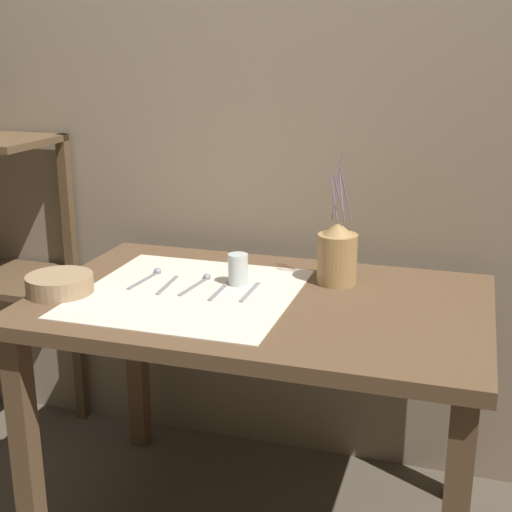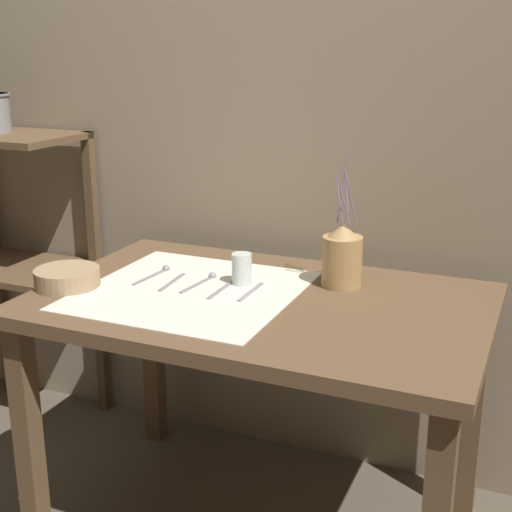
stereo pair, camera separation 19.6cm
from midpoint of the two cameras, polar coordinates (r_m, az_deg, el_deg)
name	(u,v)px [view 1 (the left image)]	position (r m, az deg, el deg)	size (l,w,h in m)	color
stone_wall_back	(305,120)	(2.37, 1.58, 10.83)	(7.00, 0.06, 2.40)	gray
wooden_table	(260,330)	(2.03, -2.47, -5.98)	(1.26, 0.80, 0.76)	brown
linen_cloth	(189,293)	(2.04, -8.12, -2.97)	(0.59, 0.60, 0.00)	beige
pitcher_with_flowers	(337,255)	(2.08, 3.86, 0.05)	(0.12, 0.12, 0.39)	#A87F4C
wooden_bowl	(60,284)	(2.11, -18.01, -2.21)	(0.19, 0.19, 0.05)	#9E7F5B
glass_tumbler_near	(238,269)	(2.07, -4.15, -1.12)	(0.06, 0.06, 0.09)	silver
spoon_inner	(152,275)	(2.19, -10.82, -1.54)	(0.03, 0.18, 0.02)	gray
fork_inner	(167,285)	(2.10, -9.76, -2.35)	(0.02, 0.17, 0.00)	gray
spoon_outer	(202,281)	(2.12, -6.98, -2.03)	(0.04, 0.18, 0.02)	gray
fork_outer	(219,291)	(2.03, -5.70, -2.84)	(0.01, 0.17, 0.00)	gray
knife_center	(250,292)	(2.02, -3.28, -2.94)	(0.01, 0.17, 0.00)	gray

